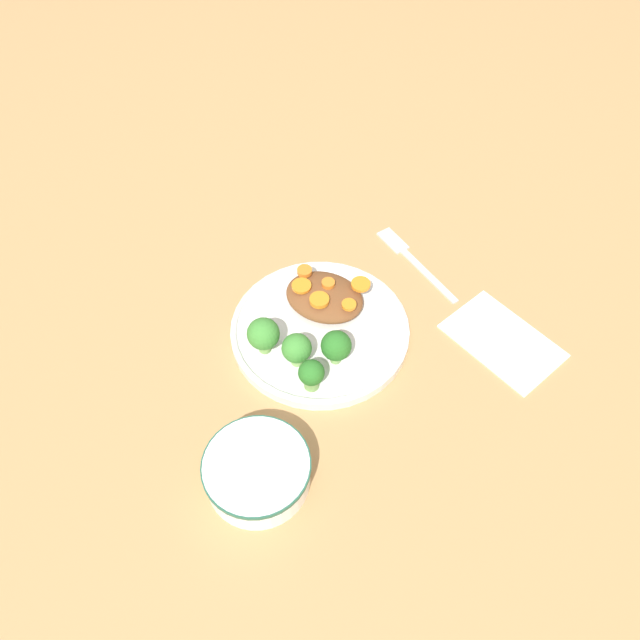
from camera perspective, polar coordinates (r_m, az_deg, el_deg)
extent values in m
plane|color=tan|center=(0.85, 0.00, -1.24)|extent=(4.00, 4.00, 0.00)
cylinder|color=silver|center=(0.84, 0.00, -0.94)|extent=(0.24, 0.24, 0.01)
torus|color=silver|center=(0.83, 0.00, -0.63)|extent=(0.24, 0.24, 0.01)
cylinder|color=white|center=(0.72, -5.74, -13.65)|extent=(0.12, 0.12, 0.04)
cylinder|color=#235B47|center=(0.71, -5.86, -13.07)|extent=(0.12, 0.12, 0.01)
cylinder|color=white|center=(0.71, -5.81, -13.31)|extent=(0.10, 0.10, 0.01)
ellipsoid|color=brown|center=(0.85, 0.40, 2.12)|extent=(0.11, 0.09, 0.03)
cylinder|color=#7FA85B|center=(0.79, 1.45, -3.25)|extent=(0.01, 0.01, 0.02)
sphere|color=#286B23|center=(0.78, 1.48, -2.36)|extent=(0.04, 0.04, 0.04)
cylinder|color=#7FA85B|center=(0.79, -2.14, -3.43)|extent=(0.02, 0.02, 0.02)
sphere|color=#3D8433|center=(0.78, -2.19, -2.57)|extent=(0.04, 0.04, 0.04)
cylinder|color=#759E51|center=(0.81, -5.09, -2.22)|extent=(0.02, 0.02, 0.02)
sphere|color=#3D8433|center=(0.79, -5.20, -1.26)|extent=(0.04, 0.04, 0.04)
cylinder|color=#759E51|center=(0.77, -0.78, -5.63)|extent=(0.02, 0.02, 0.02)
sphere|color=#286B23|center=(0.76, -0.79, -4.84)|extent=(0.03, 0.03, 0.03)
cylinder|color=orange|center=(0.84, 0.76, 3.38)|extent=(0.02, 0.02, 0.01)
cylinder|color=orange|center=(0.86, -1.42, 4.50)|extent=(0.02, 0.02, 0.01)
cylinder|color=orange|center=(0.82, -0.06, 1.85)|extent=(0.03, 0.03, 0.01)
cylinder|color=orange|center=(0.84, 3.75, 3.28)|extent=(0.03, 0.03, 0.00)
cylinder|color=orange|center=(0.82, 2.67, 1.41)|extent=(0.02, 0.02, 0.00)
cylinder|color=orange|center=(0.84, -1.70, 3.14)|extent=(0.03, 0.03, 0.00)
cube|color=silver|center=(0.92, 9.93, 4.07)|extent=(0.11, 0.07, 0.01)
cube|color=silver|center=(0.97, 6.69, 7.27)|extent=(0.06, 0.05, 0.01)
cube|color=white|center=(0.87, 16.37, -1.78)|extent=(0.17, 0.15, 0.01)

